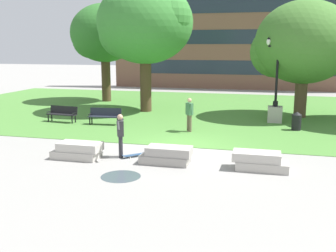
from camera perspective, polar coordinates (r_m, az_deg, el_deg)
name	(u,v)px	position (r m, az deg, el deg)	size (l,w,h in m)	color
ground_plane	(181,147)	(16.96, 1.95, -3.10)	(140.00, 140.00, 0.00)	gray
grass_lawn	(213,111)	(26.62, 6.57, 2.19)	(40.00, 20.00, 0.02)	#4C8438
concrete_block_center	(78,151)	(15.61, -12.94, -3.52)	(1.90, 0.90, 0.64)	#B2ADA3
concrete_block_left	(167,155)	(14.58, -0.16, -4.28)	(1.89, 0.90, 0.64)	#9E9991
concrete_block_right	(259,161)	(14.22, 13.13, -5.01)	(1.93, 0.90, 0.64)	#B2ADA3
person_skateboarder	(120,133)	(15.35, -6.92, -0.99)	(0.53, 1.51, 1.71)	#28282D
skateboard	(134,155)	(15.53, -4.93, -4.19)	(0.86, 0.86, 0.14)	#2D4C75
puddle	(121,176)	(13.33, -6.87, -7.27)	(1.34, 1.34, 0.01)	#47515B
park_bench_near_left	(63,113)	(23.27, -15.06, 1.85)	(1.85, 0.72, 0.90)	black
park_bench_near_right	(105,115)	(22.03, -9.13, 1.58)	(1.83, 0.66, 0.90)	#1E232D
lamp_post_right	(275,105)	(23.15, 15.31, 2.94)	(1.32, 0.80, 4.76)	#ADA89E
tree_near_left	(303,43)	(25.10, 19.00, 11.26)	(6.06, 5.77, 6.95)	brown
tree_far_left	(104,34)	(31.36, -9.27, 13.02)	(5.47, 5.21, 7.47)	#4C3823
tree_far_right	(144,24)	(26.09, -3.50, 14.55)	(6.48, 6.17, 8.36)	#4C3823
trash_bin	(297,121)	(21.30, 18.16, 0.71)	(0.49, 0.49, 0.96)	black
person_bystander_near_lawn	(189,113)	(19.83, 3.12, 1.92)	(0.54, 0.76, 1.71)	brown
building_facade_distant	(236,31)	(40.70, 9.85, 13.46)	(25.35, 1.03, 11.60)	brown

